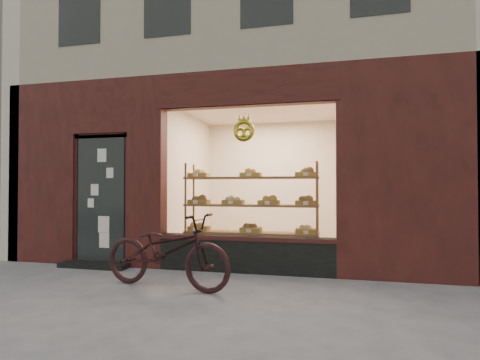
# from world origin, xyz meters

# --- Properties ---
(ground) EXTENTS (90.00, 90.00, 0.00)m
(ground) POSITION_xyz_m (0.00, 0.00, 0.00)
(ground) COLOR slate
(bakery_building) EXTENTS (7.20, 7.28, 9.00)m
(bakery_building) POSITION_xyz_m (0.04, 5.29, 5.58)
(bakery_building) COLOR black
(bakery_building) RESTS_ON ground
(display_shelf) EXTENTS (2.20, 0.45, 1.70)m
(display_shelf) POSITION_xyz_m (0.45, 2.55, 0.85)
(display_shelf) COLOR brown
(display_shelf) RESTS_ON ground
(bicycle) EXTENTS (1.92, 0.94, 0.96)m
(bicycle) POSITION_xyz_m (-0.35, 1.01, 0.48)
(bicycle) COLOR black
(bicycle) RESTS_ON ground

